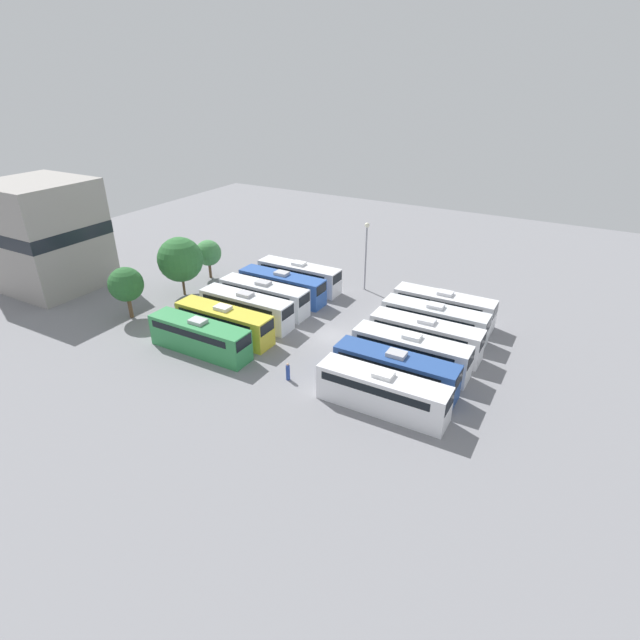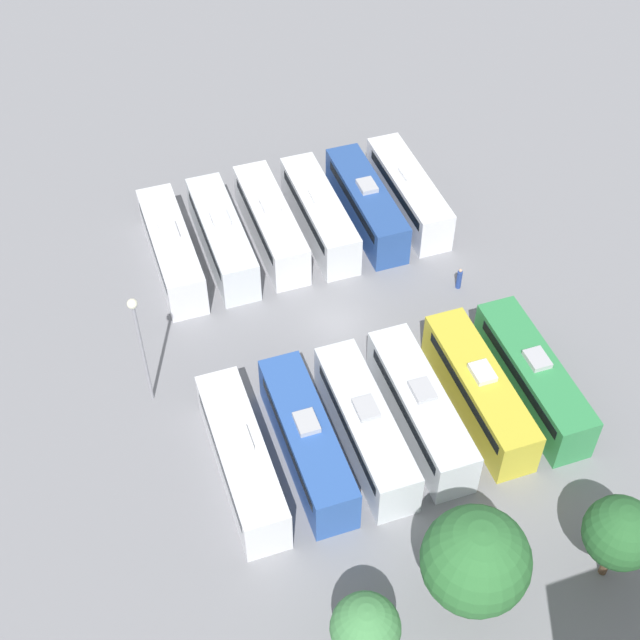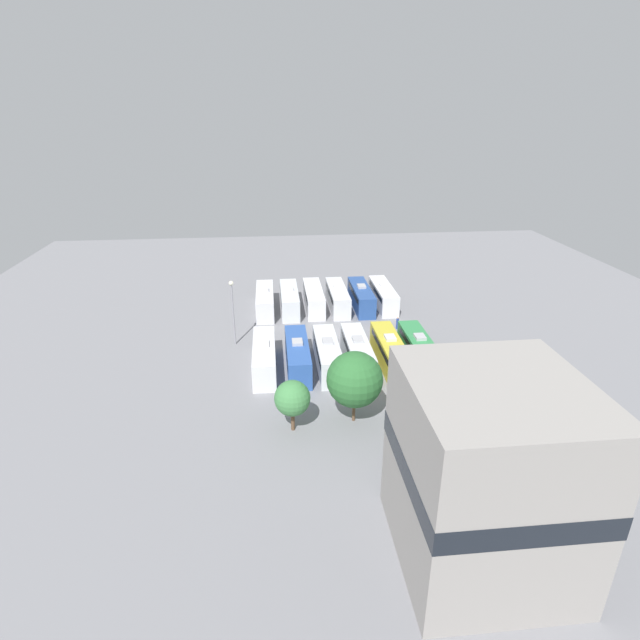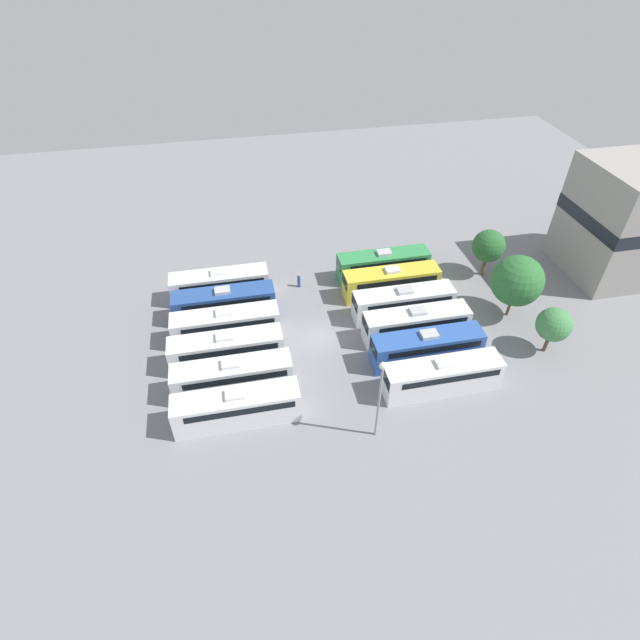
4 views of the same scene
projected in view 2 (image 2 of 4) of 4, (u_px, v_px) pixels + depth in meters
The scene contains 18 objects.
ground_plane at pixel (338, 325), 59.14m from camera, with size 115.27×115.27×0.00m, color gray.
bus_0 at pixel (408, 192), 66.12m from camera, with size 2.59×10.79×3.51m.
bus_1 at pixel (366, 203), 65.16m from camera, with size 2.59×10.79×3.51m.
bus_2 at pixel (319, 213), 64.38m from camera, with size 2.59×10.79×3.51m.
bus_3 at pixel (271, 223), 63.67m from camera, with size 2.59×10.79×3.51m.
bus_4 at pixel (222, 236), 62.64m from camera, with size 2.59×10.79×3.51m.
bus_5 at pixel (171, 249), 61.74m from camera, with size 2.59×10.79×3.51m.
bus_6 at pixel (533, 377), 53.75m from camera, with size 2.59×10.79×3.51m.
bus_7 at pixel (479, 390), 53.05m from camera, with size 2.59×10.79×3.51m.
bus_8 at pixel (421, 408), 52.11m from camera, with size 2.59×10.79×3.51m.
bus_9 at pixel (365, 426), 51.21m from camera, with size 2.59×10.79×3.51m.
bus_10 at pixel (307, 440), 50.54m from camera, with size 2.59×10.79×3.51m.
bus_11 at pixel (242, 458), 49.69m from camera, with size 2.59×10.79×3.51m.
worker_person at pixel (459, 279), 61.02m from camera, with size 0.36×0.36×1.70m.
light_pole at pixel (139, 335), 50.71m from camera, with size 0.60×0.60×8.55m.
tree_0 at pixel (620, 533), 43.96m from camera, with size 3.77×3.77×5.85m.
tree_1 at pixel (476, 561), 42.27m from camera, with size 5.35×5.35×7.21m.
tree_2 at pixel (365, 628), 41.14m from camera, with size 3.35×3.35×5.11m.
Camera 2 is at (14.32, 37.96, 43.05)m, focal length 50.00 mm.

